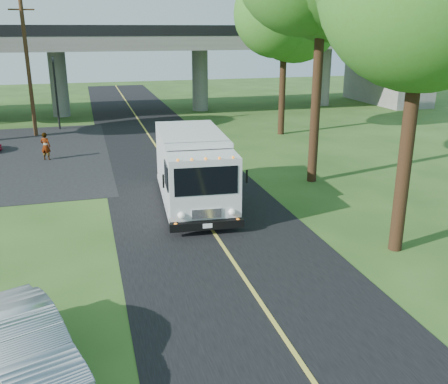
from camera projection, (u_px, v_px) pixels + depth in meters
name	position (u px, v px, depth m)	size (l,w,h in m)	color
ground	(248.00, 285.00, 14.38)	(120.00, 120.00, 0.00)	#2B4B1A
road	(182.00, 185.00, 23.53)	(7.00, 90.00, 0.02)	black
lane_line	(182.00, 184.00, 23.52)	(0.12, 90.00, 0.01)	gold
overpass	(131.00, 59.00, 42.25)	(54.00, 10.00, 7.30)	slate
traffic_signal	(55.00, 85.00, 35.65)	(0.18, 0.22, 5.20)	black
utility_pole	(28.00, 67.00, 33.00)	(1.60, 0.26, 9.00)	#472D19
tree_right_far	(289.00, 8.00, 32.30)	(5.77, 5.67, 10.99)	#382314
step_van	(193.00, 167.00, 20.46)	(3.14, 7.26, 2.97)	silver
silver_sedan	(24.00, 345.00, 10.45)	(1.49, 4.28, 1.41)	#9CA0A5
pedestrian	(46.00, 146.00, 27.82)	(0.57, 0.37, 1.57)	gray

